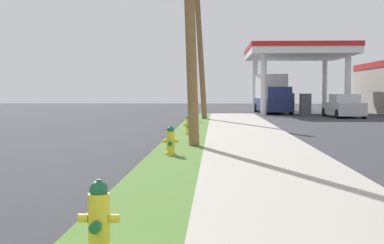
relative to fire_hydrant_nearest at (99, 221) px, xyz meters
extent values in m
cylinder|color=yellow|center=(0.00, 0.01, -0.03)|extent=(0.22, 0.22, 0.60)
sphere|color=#196038|center=(0.00, 0.01, 0.31)|extent=(0.19, 0.19, 0.19)
cylinder|color=#196038|center=(0.00, 0.01, 0.39)|extent=(0.06, 0.06, 0.05)
cylinder|color=yellow|center=(-0.16, 0.01, 0.02)|extent=(0.10, 0.09, 0.09)
cylinder|color=yellow|center=(0.16, 0.01, 0.02)|extent=(0.10, 0.09, 0.09)
cylinder|color=#196038|center=(0.00, -0.16, -0.03)|extent=(0.11, 0.12, 0.11)
cylinder|color=yellow|center=(0.02, 8.79, -0.30)|extent=(0.29, 0.29, 0.06)
cylinder|color=yellow|center=(0.02, 8.79, -0.03)|extent=(0.22, 0.22, 0.60)
sphere|color=#196038|center=(0.02, 8.79, 0.31)|extent=(0.19, 0.19, 0.19)
cylinder|color=#196038|center=(0.02, 8.79, 0.39)|extent=(0.06, 0.06, 0.05)
cylinder|color=yellow|center=(-0.14, 8.79, 0.02)|extent=(0.10, 0.09, 0.09)
cylinder|color=yellow|center=(0.18, 8.79, 0.02)|extent=(0.10, 0.09, 0.09)
cylinder|color=#196038|center=(0.02, 8.62, -0.03)|extent=(0.11, 0.12, 0.11)
cylinder|color=yellow|center=(0.18, 15.56, -0.30)|extent=(0.29, 0.29, 0.06)
cylinder|color=yellow|center=(0.18, 15.56, -0.03)|extent=(0.22, 0.22, 0.60)
sphere|color=#196038|center=(0.18, 15.56, 0.31)|extent=(0.19, 0.19, 0.19)
cylinder|color=#196038|center=(0.18, 15.56, 0.39)|extent=(0.06, 0.06, 0.05)
cylinder|color=yellow|center=(0.02, 15.56, 0.02)|extent=(0.10, 0.09, 0.09)
cylinder|color=yellow|center=(0.34, 15.56, 0.02)|extent=(0.10, 0.09, 0.09)
cylinder|color=#196038|center=(0.18, 15.39, -0.03)|extent=(0.11, 0.12, 0.11)
cylinder|color=yellow|center=(0.04, 24.76, -0.30)|extent=(0.29, 0.29, 0.06)
cylinder|color=yellow|center=(0.04, 24.76, -0.03)|extent=(0.22, 0.22, 0.60)
sphere|color=#196038|center=(0.04, 24.76, 0.31)|extent=(0.19, 0.19, 0.19)
cylinder|color=#196038|center=(0.04, 24.76, 0.39)|extent=(0.06, 0.06, 0.05)
cylinder|color=yellow|center=(-0.12, 24.76, 0.02)|extent=(0.10, 0.09, 0.09)
cylinder|color=yellow|center=(0.20, 24.76, 0.02)|extent=(0.10, 0.09, 0.09)
cylinder|color=#196038|center=(0.04, 24.59, -0.03)|extent=(0.11, 0.12, 0.11)
cylinder|color=brown|center=(0.27, 28.07, 3.90)|extent=(1.00, 1.08, 8.46)
cylinder|color=silver|center=(4.69, 35.24, 1.80)|extent=(0.44, 0.44, 4.48)
cylinder|color=silver|center=(10.77, 35.24, 1.80)|extent=(0.44, 0.44, 4.48)
cylinder|color=silver|center=(4.69, 43.75, 1.80)|extent=(0.44, 0.44, 4.48)
cylinder|color=silver|center=(10.77, 43.75, 1.80)|extent=(0.44, 0.44, 4.48)
cube|color=white|center=(7.73, 39.50, 4.29)|extent=(7.87, 10.31, 0.50)
cube|color=red|center=(7.73, 39.50, 4.72)|extent=(7.97, 10.41, 0.36)
cube|color=#47474C|center=(7.73, 35.24, 0.35)|extent=(0.70, 1.10, 1.60)
cube|color=#47474C|center=(7.73, 43.75, 0.35)|extent=(0.70, 1.10, 1.60)
cube|color=red|center=(13.98, 39.50, 3.41)|extent=(0.50, 12.72, 0.50)
cube|color=white|center=(5.78, 43.00, 0.14)|extent=(1.85, 4.51, 0.85)
cube|color=white|center=(5.78, 42.77, 0.85)|extent=(1.62, 2.04, 0.56)
cylinder|color=black|center=(4.90, 44.69, -0.15)|extent=(0.22, 0.60, 0.60)
cylinder|color=black|center=(6.62, 44.70, -0.15)|extent=(0.22, 0.60, 0.60)
cylinder|color=black|center=(4.93, 41.29, -0.15)|extent=(0.22, 0.60, 0.60)
cylinder|color=black|center=(6.65, 41.30, -0.15)|extent=(0.22, 0.60, 0.60)
cube|color=#BCBCC1|center=(9.85, 32.50, 0.14)|extent=(2.07, 4.59, 0.85)
cube|color=#BCBCC1|center=(9.86, 32.27, 0.85)|extent=(1.71, 2.11, 0.56)
cylinder|color=black|center=(8.90, 34.15, -0.15)|extent=(0.25, 0.61, 0.60)
cylinder|color=black|center=(10.61, 34.24, -0.15)|extent=(0.25, 0.61, 0.60)
cylinder|color=black|center=(9.09, 30.75, -0.15)|extent=(0.25, 0.61, 0.60)
cylinder|color=black|center=(10.81, 30.85, -0.15)|extent=(0.25, 0.61, 0.60)
cube|color=navy|center=(5.76, 39.06, 0.26)|extent=(2.47, 6.53, 1.00)
cube|color=white|center=(5.70, 39.83, 1.71)|extent=(2.25, 4.10, 1.90)
cube|color=navy|center=(5.91, 37.02, 1.21)|extent=(1.99, 2.18, 0.90)
cylinder|color=black|center=(6.90, 36.49, -0.07)|extent=(0.28, 0.77, 0.76)
cylinder|color=black|center=(5.01, 36.35, -0.07)|extent=(0.28, 0.77, 0.76)
cylinder|color=black|center=(6.51, 41.78, -0.07)|extent=(0.28, 0.77, 0.76)
cylinder|color=black|center=(4.61, 41.64, -0.07)|extent=(0.28, 0.77, 0.76)
camera|label=1|loc=(1.17, -5.51, 1.30)|focal=52.07mm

